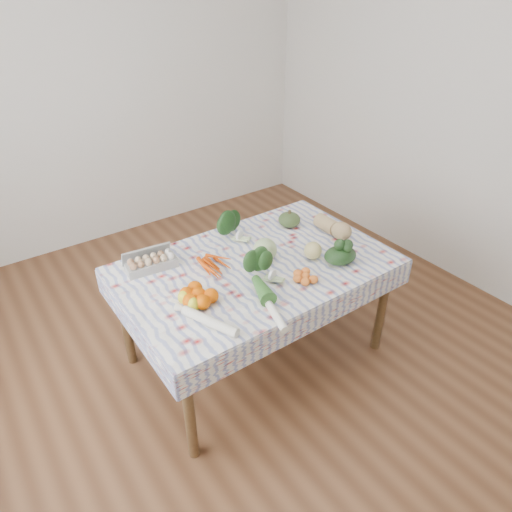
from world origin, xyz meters
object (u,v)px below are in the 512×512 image
dining_table (256,275)px  egg_carton (152,263)px  kabocha_squash (289,220)px  butternut_squash (333,226)px  cabbage (265,250)px  grapefruit (313,250)px

dining_table → egg_carton: (-0.55, 0.32, 0.12)m
kabocha_squash → butternut_squash: 0.32m
cabbage → butternut_squash: cabbage is taller
cabbage → butternut_squash: 0.57m
egg_carton → kabocha_squash: bearing=3.0°
dining_table → grapefruit: (0.33, -0.15, 0.14)m
dining_table → kabocha_squash: 0.56m
cabbage → butternut_squash: bearing=-0.9°
dining_table → kabocha_squash: bearing=28.9°
egg_carton → cabbage: (0.62, -0.31, 0.03)m
dining_table → butternut_squash: butternut_squash is taller
cabbage → butternut_squash: (0.57, -0.01, -0.01)m
butternut_squash → grapefruit: 0.35m
egg_carton → kabocha_squash: (1.02, -0.06, 0.01)m
kabocha_squash → grapefruit: bearing=-109.4°
kabocha_squash → cabbage: (-0.40, -0.26, 0.02)m
kabocha_squash → butternut_squash: butternut_squash is taller
cabbage → kabocha_squash: bearing=32.5°
grapefruit → butternut_squash: bearing=25.3°
butternut_squash → grapefruit: bearing=-155.3°
dining_table → kabocha_squash: size_ratio=10.31×
butternut_squash → grapefruit: butternut_squash is taller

